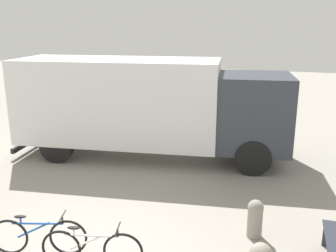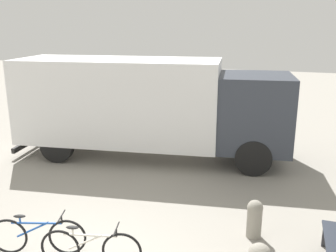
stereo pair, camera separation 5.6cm
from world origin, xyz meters
name	(u,v)px [view 1 (the left image)]	position (x,y,z in m)	size (l,w,h in m)	color
delivery_truck	(147,104)	(-0.88, 5.91, 1.69)	(8.47, 3.46, 3.02)	white
bicycle_near	(38,236)	(-0.79, 0.43, 0.37)	(1.68, 0.64, 0.77)	black
bicycle_middle	(92,249)	(0.31, 0.39, 0.37)	(1.71, 0.56, 0.77)	black
bollard_far_bench	(255,217)	(2.82, 2.27, 0.42)	(0.31, 0.31, 0.77)	gray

